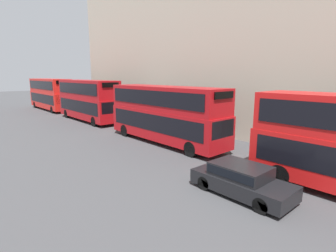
{
  "coord_description": "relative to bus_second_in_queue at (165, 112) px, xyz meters",
  "views": [
    {
      "loc": [
        -11.22,
        2.77,
        5.1
      ],
      "look_at": [
        0.48,
        15.97,
        1.68
      ],
      "focal_mm": 28.0,
      "sensor_mm": 36.0,
      "label": 1
    }
  ],
  "objects": [
    {
      "name": "bus_second_in_queue",
      "position": [
        0.0,
        0.0,
        0.0
      ],
      "size": [
        2.59,
        10.88,
        4.3
      ],
      "color": "#A80F14",
      "rests_on": "ground"
    },
    {
      "name": "bus_third_in_queue",
      "position": [
        0.0,
        13.29,
        0.14
      ],
      "size": [
        2.59,
        10.61,
        4.56
      ],
      "color": "#A80F14",
      "rests_on": "ground"
    },
    {
      "name": "bus_trailing",
      "position": [
        -0.0,
        26.15,
        0.15
      ],
      "size": [
        2.59,
        11.35,
        4.58
      ],
      "color": "red",
      "rests_on": "ground"
    },
    {
      "name": "car_hatchback",
      "position": [
        -3.4,
        -8.97,
        -1.66
      ],
      "size": [
        1.87,
        4.33,
        1.35
      ],
      "color": "black",
      "rests_on": "ground"
    }
  ]
}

